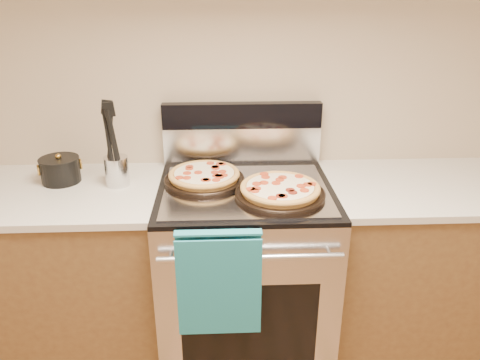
{
  "coord_description": "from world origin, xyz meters",
  "views": [
    {
      "loc": [
        -0.11,
        -0.21,
        1.75
      ],
      "look_at": [
        -0.03,
        1.55,
        1.0
      ],
      "focal_mm": 35.0,
      "sensor_mm": 36.0,
      "label": 1
    }
  ],
  "objects_px": {
    "utensil_crock": "(117,171)",
    "pepperoni_pizza_front": "(280,190)",
    "range_body": "(245,278)",
    "pepperoni_pizza_back": "(204,176)",
    "saucepan": "(60,171)"
  },
  "relations": [
    {
      "from": "pepperoni_pizza_back",
      "to": "saucepan",
      "type": "height_order",
      "value": "saucepan"
    },
    {
      "from": "range_body",
      "to": "pepperoni_pizza_back",
      "type": "relative_size",
      "value": 2.55
    },
    {
      "from": "utensil_crock",
      "to": "range_body",
      "type": "bearing_deg",
      "value": -8.23
    },
    {
      "from": "pepperoni_pizza_front",
      "to": "pepperoni_pizza_back",
      "type": "bearing_deg",
      "value": 152.39
    },
    {
      "from": "range_body",
      "to": "utensil_crock",
      "type": "height_order",
      "value": "utensil_crock"
    },
    {
      "from": "utensil_crock",
      "to": "pepperoni_pizza_front",
      "type": "bearing_deg",
      "value": -14.68
    },
    {
      "from": "pepperoni_pizza_front",
      "to": "saucepan",
      "type": "distance_m",
      "value": 0.99
    },
    {
      "from": "pepperoni_pizza_front",
      "to": "utensil_crock",
      "type": "distance_m",
      "value": 0.73
    },
    {
      "from": "pepperoni_pizza_front",
      "to": "utensil_crock",
      "type": "height_order",
      "value": "utensil_crock"
    },
    {
      "from": "range_body",
      "to": "saucepan",
      "type": "bearing_deg",
      "value": 171.22
    },
    {
      "from": "range_body",
      "to": "saucepan",
      "type": "height_order",
      "value": "saucepan"
    },
    {
      "from": "pepperoni_pizza_back",
      "to": "saucepan",
      "type": "bearing_deg",
      "value": 174.34
    },
    {
      "from": "pepperoni_pizza_front",
      "to": "utensil_crock",
      "type": "bearing_deg",
      "value": 165.32
    },
    {
      "from": "utensil_crock",
      "to": "pepperoni_pizza_back",
      "type": "bearing_deg",
      "value": -2.69
    },
    {
      "from": "range_body",
      "to": "utensil_crock",
      "type": "xyz_separation_m",
      "value": [
        -0.57,
        0.08,
        0.53
      ]
    }
  ]
}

